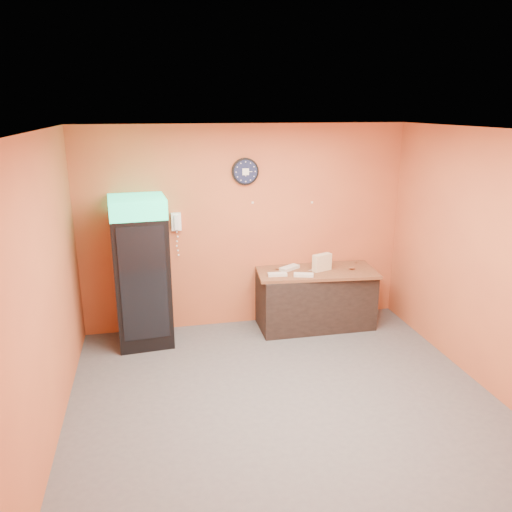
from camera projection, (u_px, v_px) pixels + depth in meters
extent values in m
plane|color=#47474C|center=(281.00, 395.00, 5.42)|extent=(4.50, 4.50, 0.00)
cube|color=#C66337|center=(246.00, 228.00, 6.89)|extent=(4.50, 0.02, 2.80)
cube|color=#C66337|center=(46.00, 290.00, 4.56)|extent=(0.02, 4.00, 2.80)
cube|color=#C66337|center=(481.00, 259.00, 5.47)|extent=(0.02, 4.00, 2.80)
cube|color=white|center=(286.00, 130.00, 4.62)|extent=(4.50, 4.00, 0.02)
cube|color=black|center=(142.00, 281.00, 6.43)|extent=(0.73, 0.73, 1.70)
cube|color=#18D188|center=(137.00, 207.00, 6.15)|extent=(0.73, 0.73, 0.24)
cube|color=black|center=(139.00, 285.00, 6.08)|extent=(0.56, 0.06, 1.46)
cube|color=black|center=(315.00, 299.00, 7.04)|extent=(1.59, 0.72, 0.79)
cylinder|color=black|center=(245.00, 171.00, 6.64)|extent=(0.36, 0.05, 0.36)
cylinder|color=#0F1433|center=(246.00, 172.00, 6.62)|extent=(0.31, 0.01, 0.31)
cube|color=white|center=(246.00, 172.00, 6.61)|extent=(0.09, 0.00, 0.09)
cube|color=white|center=(176.00, 222.00, 6.62)|extent=(0.13, 0.07, 0.24)
cube|color=white|center=(176.00, 222.00, 6.57)|extent=(0.05, 0.04, 0.19)
cube|color=brown|center=(316.00, 271.00, 6.92)|extent=(1.70, 0.92, 0.04)
cube|color=beige|center=(322.00, 268.00, 6.89)|extent=(0.29, 0.19, 0.06)
cube|color=beige|center=(322.00, 264.00, 6.87)|extent=(0.29, 0.19, 0.06)
cube|color=beige|center=(322.00, 260.00, 6.86)|extent=(0.29, 0.19, 0.06)
cube|color=beige|center=(322.00, 256.00, 6.84)|extent=(0.29, 0.19, 0.06)
cube|color=beige|center=(277.00, 274.00, 6.68)|extent=(0.26, 0.12, 0.04)
cube|color=beige|center=(304.00, 275.00, 6.66)|extent=(0.28, 0.18, 0.04)
cube|color=beige|center=(289.00, 268.00, 6.94)|extent=(0.32, 0.27, 0.04)
cylinder|color=silver|center=(320.00, 268.00, 6.88)|extent=(0.07, 0.07, 0.07)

